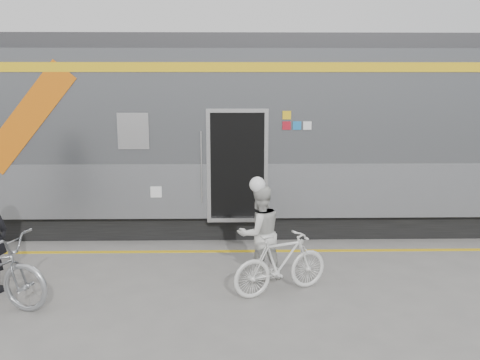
{
  "coord_description": "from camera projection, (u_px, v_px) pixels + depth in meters",
  "views": [
    {
      "loc": [
        0.29,
        -7.08,
        3.23
      ],
      "look_at": [
        0.46,
        1.6,
        1.5
      ],
      "focal_mm": 38.0,
      "sensor_mm": 36.0,
      "label": 1
    }
  ],
  "objects": [
    {
      "name": "train",
      "position": [
        138.0,
        133.0,
        11.24
      ],
      "size": [
        24.0,
        3.17,
        4.1
      ],
      "color": "black",
      "rests_on": "ground"
    },
    {
      "name": "ground",
      "position": [
        211.0,
        300.0,
        7.57
      ],
      "size": [
        90.0,
        90.0,
        0.0
      ],
      "primitive_type": "plane",
      "color": "slate",
      "rests_on": "ground"
    },
    {
      "name": "safety_strip",
      "position": [
        215.0,
        251.0,
        9.67
      ],
      "size": [
        24.0,
        0.12,
        0.01
      ],
      "primitive_type": "cube",
      "color": "gold",
      "rests_on": "ground"
    },
    {
      "name": "woman",
      "position": [
        259.0,
        233.0,
        8.19
      ],
      "size": [
        0.94,
        0.85,
        1.57
      ],
      "primitive_type": "imported",
      "rotation": [
        0.0,
        0.0,
        3.56
      ],
      "color": "silver",
      "rests_on": "ground"
    },
    {
      "name": "helmet_woman",
      "position": [
        260.0,
        178.0,
        8.02
      ],
      "size": [
        0.25,
        0.25,
        0.25
      ],
      "primitive_type": "sphere",
      "color": "white",
      "rests_on": "woman"
    },
    {
      "name": "bicycle_right",
      "position": [
        281.0,
        263.0,
        7.72
      ],
      "size": [
        1.63,
        1.05,
        0.95
      ],
      "primitive_type": "imported",
      "rotation": [
        0.0,
        0.0,
        1.99
      ],
      "color": "silver",
      "rests_on": "ground"
    }
  ]
}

